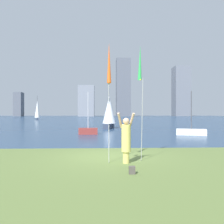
{
  "coord_description": "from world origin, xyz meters",
  "views": [
    {
      "loc": [
        -0.22,
        -10.42,
        1.92
      ],
      "look_at": [
        0.78,
        14.82,
        1.93
      ],
      "focal_mm": 38.42,
      "sensor_mm": 36.0,
      "label": 1
    }
  ],
  "objects": [
    {
      "name": "bag",
      "position": [
        0.69,
        -3.03,
        0.12
      ],
      "size": [
        0.19,
        0.15,
        0.24
      ],
      "color": "#4C4742",
      "rests_on": "ground"
    },
    {
      "name": "ground",
      "position": [
        0.0,
        50.95,
        -0.06
      ],
      "size": [
        120.0,
        138.0,
        0.12
      ],
      "color": "#5B7038"
    },
    {
      "name": "skyline_tower_3",
      "position": [
        36.8,
        101.12,
        11.63
      ],
      "size": [
        7.13,
        7.37,
        23.26
      ],
      "color": "slate",
      "rests_on": "ground"
    },
    {
      "name": "skyline_tower_0",
      "position": [
        -38.62,
        100.66,
        5.49
      ],
      "size": [
        3.54,
        4.66,
        10.97
      ],
      "color": "#565B66",
      "rests_on": "ground"
    },
    {
      "name": "kite_flag_left",
      "position": [
        0.02,
        -1.53,
        3.65
      ],
      "size": [
        0.16,
        0.55,
        4.51
      ],
      "color": "#B2B2B7",
      "rests_on": "ground"
    },
    {
      "name": "skyline_tower_1",
      "position": [
        -7.67,
        99.56,
        7.03
      ],
      "size": [
        7.25,
        5.61,
        14.06
      ],
      "color": "gray",
      "rests_on": "ground"
    },
    {
      "name": "sailboat_7",
      "position": [
        -16.35,
        49.37,
        2.38
      ],
      "size": [
        1.47,
        2.45,
        6.04
      ],
      "color": "#333D51",
      "rests_on": "ground"
    },
    {
      "name": "person",
      "position": [
        0.66,
        -1.47,
        0.93
      ],
      "size": [
        0.7,
        0.51,
        1.9
      ],
      "rotation": [
        0.0,
        0.0,
        0.3
      ],
      "color": "#D8CC66",
      "rests_on": "ground"
    },
    {
      "name": "sailboat_3",
      "position": [
        7.17,
        9.25,
        0.3
      ],
      "size": [
        2.47,
        1.3,
        3.67
      ],
      "color": "white",
      "rests_on": "ground"
    },
    {
      "name": "sailboat_1",
      "position": [
        -1.46,
        10.19,
        0.32
      ],
      "size": [
        1.63,
        0.58,
        3.65
      ],
      "color": "maroon",
      "rests_on": "ground"
    },
    {
      "name": "kite_flag_right",
      "position": [
        1.3,
        -0.77,
        3.8
      ],
      "size": [
        0.16,
        0.9,
        4.6
      ],
      "color": "#B2B2B7",
      "rests_on": "ground"
    },
    {
      "name": "skyline_tower_2",
      "position": [
        9.21,
        98.7,
        13.05
      ],
      "size": [
        6.37,
        6.88,
        26.11
      ],
      "color": "#565B66",
      "rests_on": "ground"
    },
    {
      "name": "sailboat_4",
      "position": [
        0.56,
        17.75,
        1.92
      ],
      "size": [
        1.89,
        3.18,
        5.43
      ],
      "color": "#333D51",
      "rests_on": "ground"
    }
  ]
}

